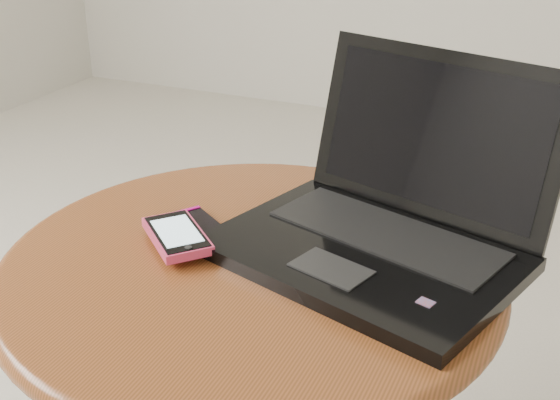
% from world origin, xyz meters
% --- Properties ---
extents(table, '(0.64, 0.64, 0.51)m').
position_xyz_m(table, '(-0.10, -0.08, 0.40)').
color(table, brown).
rests_on(table, ground).
extents(laptop, '(0.43, 0.40, 0.23)m').
position_xyz_m(laptop, '(0.04, 0.00, 0.55)').
color(laptop, black).
rests_on(laptop, table).
extents(phone_black, '(0.13, 0.11, 0.01)m').
position_xyz_m(phone_black, '(-0.20, -0.06, 0.51)').
color(phone_black, black).
rests_on(phone_black, table).
extents(phone_pink, '(0.13, 0.12, 0.01)m').
position_xyz_m(phone_pink, '(-0.20, -0.10, 0.52)').
color(phone_pink, '#E23A65').
rests_on(phone_pink, phone_black).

